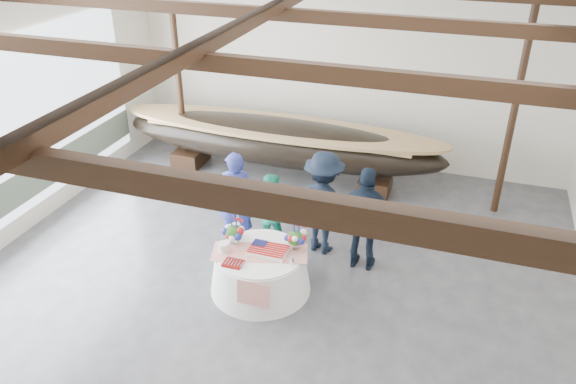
% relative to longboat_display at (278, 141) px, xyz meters
% --- Properties ---
extents(floor, '(10.00, 12.00, 0.01)m').
position_rel_longboat_display_xyz_m(floor, '(1.17, -4.58, -0.88)').
color(floor, '#3D3D42').
rests_on(floor, ground).
extents(wall_back, '(10.00, 0.02, 4.50)m').
position_rel_longboat_display_xyz_m(wall_back, '(1.17, 1.42, 1.37)').
color(wall_back, silver).
rests_on(wall_back, ground).
extents(ceiling, '(10.00, 12.00, 0.01)m').
position_rel_longboat_display_xyz_m(ceiling, '(1.17, -4.58, 3.62)').
color(ceiling, white).
rests_on(ceiling, wall_back).
extents(pavilion_structure, '(9.80, 11.76, 4.50)m').
position_rel_longboat_display_xyz_m(pavilion_structure, '(1.17, -3.79, 3.12)').
color(pavilion_structure, black).
rests_on(pavilion_structure, ground).
extents(open_bay, '(0.03, 7.00, 3.20)m').
position_rel_longboat_display_xyz_m(open_bay, '(-3.78, -3.58, 0.94)').
color(open_bay, silver).
rests_on(open_bay, ground).
extents(longboat_display, '(7.36, 1.47, 1.38)m').
position_rel_longboat_display_xyz_m(longboat_display, '(0.00, 0.00, 0.00)').
color(longboat_display, black).
rests_on(longboat_display, ground).
extents(banquet_table, '(1.64, 1.64, 0.71)m').
position_rel_longboat_display_xyz_m(banquet_table, '(1.06, -3.87, -0.53)').
color(banquet_table, white).
rests_on(banquet_table, ground).
extents(tabletop_items, '(1.61, 1.01, 0.40)m').
position_rel_longboat_display_xyz_m(tabletop_items, '(1.03, -3.72, -0.03)').
color(tabletop_items, red).
rests_on(tabletop_items, banquet_table).
extents(guest_woman_blue, '(0.78, 0.65, 1.82)m').
position_rel_longboat_display_xyz_m(guest_woman_blue, '(0.17, -2.72, 0.03)').
color(guest_woman_blue, navy).
rests_on(guest_woman_blue, ground).
extents(guest_woman_teal, '(0.81, 0.70, 1.44)m').
position_rel_longboat_display_xyz_m(guest_woman_teal, '(0.76, -2.60, -0.16)').
color(guest_woman_teal, '#1C9171').
rests_on(guest_woman_teal, ground).
extents(guest_man_left, '(1.38, 1.00, 1.92)m').
position_rel_longboat_display_xyz_m(guest_man_left, '(1.71, -2.45, 0.08)').
color(guest_man_left, black).
rests_on(guest_man_left, ground).
extents(guest_man_right, '(1.11, 0.48, 1.89)m').
position_rel_longboat_display_xyz_m(guest_man_right, '(2.52, -2.73, 0.06)').
color(guest_man_right, black).
rests_on(guest_man_right, ground).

